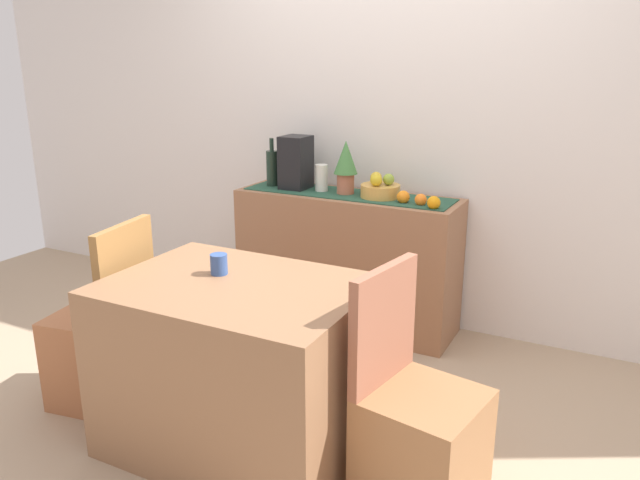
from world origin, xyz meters
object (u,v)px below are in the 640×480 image
object	(u,v)px
wine_bottle	(272,168)
potted_plant	(346,164)
coffee_maker	(296,163)
ceramic_vase	(322,178)
sideboard_console	(346,260)
dining_table	(239,366)
chair_by_corner	(418,438)
chair_near_window	(104,349)
fruit_bowl	(380,191)
coffee_cup	(219,264)

from	to	relation	value
wine_bottle	potted_plant	world-z (taller)	potted_plant
coffee_maker	wine_bottle	bearing A→B (deg)	180.00
coffee_maker	ceramic_vase	distance (m)	0.19
sideboard_console	potted_plant	bearing A→B (deg)	-180.00
ceramic_vase	dining_table	world-z (taller)	ceramic_vase
sideboard_console	wine_bottle	size ratio (longest dim) A/B	4.44
sideboard_console	chair_by_corner	distance (m)	1.65
coffee_maker	chair_near_window	bearing A→B (deg)	-102.50
sideboard_console	coffee_maker	distance (m)	0.67
chair_by_corner	ceramic_vase	bearing A→B (deg)	128.86
sideboard_console	ceramic_vase	xyz separation A→B (m)	(-0.17, 0.00, 0.50)
ceramic_vase	coffee_maker	bearing A→B (deg)	180.00
dining_table	fruit_bowl	bearing A→B (deg)	86.88
chair_near_window	coffee_cup	bearing A→B (deg)	5.14
ceramic_vase	chair_near_window	distance (m)	1.58
coffee_cup	potted_plant	bearing A→B (deg)	90.98
ceramic_vase	chair_by_corner	bearing A→B (deg)	-51.14
chair_near_window	chair_by_corner	distance (m)	1.57
wine_bottle	ceramic_vase	xyz separation A→B (m)	(0.35, 0.00, -0.04)
ceramic_vase	chair_near_window	size ratio (longest dim) A/B	0.19
sideboard_console	chair_by_corner	xyz separation A→B (m)	(0.92, -1.36, -0.15)
wine_bottle	chair_by_corner	distance (m)	2.10
chair_near_window	dining_table	bearing A→B (deg)	-0.19
potted_plant	coffee_cup	distance (m)	1.32
coffee_cup	wine_bottle	bearing A→B (deg)	112.22
potted_plant	chair_by_corner	distance (m)	1.81
sideboard_console	chair_near_window	size ratio (longest dim) A/B	1.50
sideboard_console	wine_bottle	xyz separation A→B (m)	(-0.52, 0.00, 0.53)
coffee_maker	ceramic_vase	bearing A→B (deg)	0.00
chair_near_window	ceramic_vase	bearing A→B (deg)	70.61
coffee_maker	ceramic_vase	xyz separation A→B (m)	(0.18, 0.00, -0.08)
coffee_cup	chair_near_window	size ratio (longest dim) A/B	0.10
fruit_bowl	chair_near_window	xyz separation A→B (m)	(-0.86, -1.36, -0.60)
chair_near_window	potted_plant	bearing A→B (deg)	64.84
coffee_maker	dining_table	world-z (taller)	coffee_maker
ceramic_vase	chair_by_corner	size ratio (longest dim) A/B	0.19
potted_plant	chair_near_window	size ratio (longest dim) A/B	0.36
dining_table	chair_near_window	bearing A→B (deg)	179.81
potted_plant	coffee_cup	size ratio (longest dim) A/B	3.70
coffee_cup	chair_by_corner	world-z (taller)	chair_by_corner
coffee_maker	potted_plant	world-z (taller)	coffee_maker
fruit_bowl	coffee_cup	size ratio (longest dim) A/B	2.64
coffee_maker	fruit_bowl	bearing A→B (deg)	0.00
chair_near_window	chair_by_corner	xyz separation A→B (m)	(1.57, 0.00, 0.00)
potted_plant	chair_by_corner	bearing A→B (deg)	-55.48
coffee_maker	chair_by_corner	distance (m)	2.00
ceramic_vase	coffee_cup	xyz separation A→B (m)	(0.18, -1.30, -0.12)
sideboard_console	coffee_cup	bearing A→B (deg)	-89.59
fruit_bowl	chair_near_window	size ratio (longest dim) A/B	0.25
potted_plant	coffee_cup	bearing A→B (deg)	-89.02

